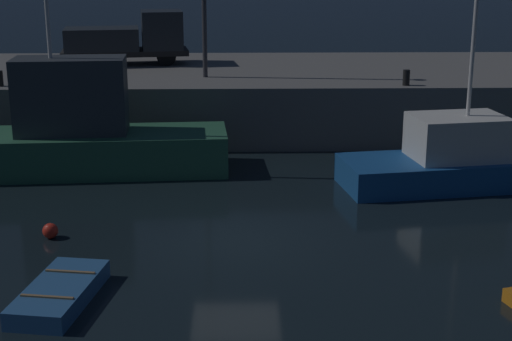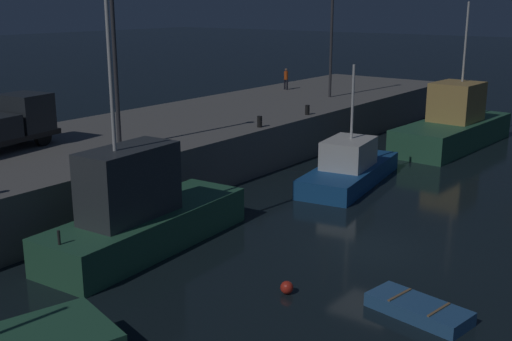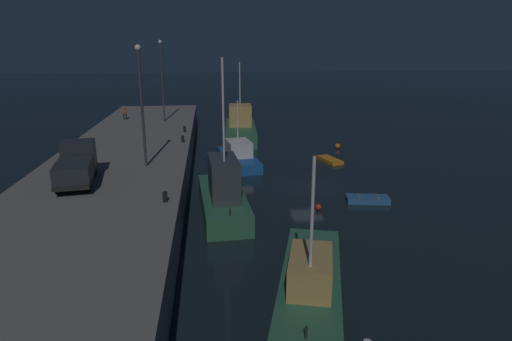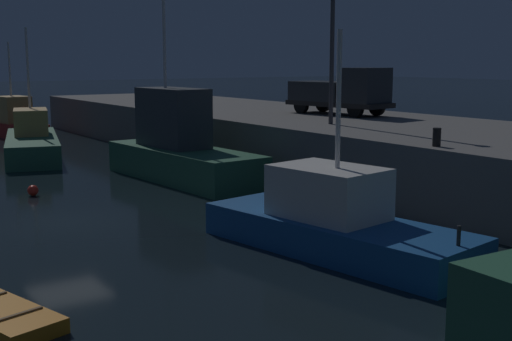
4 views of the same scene
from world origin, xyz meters
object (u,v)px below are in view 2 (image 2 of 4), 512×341
at_px(fishing_trawler_green, 349,168).
at_px(mooring_buoy_mid, 287,288).
at_px(fishing_boat_blue, 454,126).
at_px(lamp_post_west, 114,39).
at_px(fishing_trawler_red, 142,214).
at_px(utility_truck, 1,125).
at_px(lamp_post_east, 332,22).
at_px(dockworker, 286,78).
at_px(bollard_west, 307,110).
at_px(bollard_central, 260,122).
at_px(rowboat_white_mid, 418,309).

xyz_separation_m(fishing_trawler_green, mooring_buoy_mid, (-12.93, -4.83, -0.64)).
xyz_separation_m(fishing_boat_blue, lamp_post_west, (-21.13, 8.67, 6.29)).
distance_m(fishing_boat_blue, mooring_buoy_mid, 25.31).
bearing_deg(fishing_boat_blue, mooring_buoy_mid, -171.53).
distance_m(fishing_trawler_red, fishing_boat_blue, 25.27).
distance_m(lamp_post_west, utility_truck, 6.65).
xyz_separation_m(fishing_trawler_green, lamp_post_east, (11.51, 8.08, 7.07)).
height_order(fishing_trawler_red, dockworker, fishing_trawler_red).
distance_m(fishing_trawler_green, mooring_buoy_mid, 13.82).
relative_size(fishing_trawler_green, bollard_west, 14.48).
bearing_deg(utility_truck, lamp_post_west, -46.75).
bearing_deg(bollard_west, fishing_boat_blue, -38.95).
height_order(fishing_boat_blue, lamp_post_west, lamp_post_west).
height_order(utility_truck, bollard_central, utility_truck).
xyz_separation_m(lamp_post_west, bollard_west, (13.18, -2.25, -4.80)).
xyz_separation_m(utility_truck, bollard_west, (16.88, -6.18, -0.92)).
relative_size(fishing_boat_blue, fishing_trawler_green, 1.32).
xyz_separation_m(dockworker, bollard_west, (-8.82, -7.64, -0.65)).
bearing_deg(dockworker, fishing_trawler_red, -156.96).
bearing_deg(utility_truck, fishing_boat_blue, -26.92).
bearing_deg(lamp_post_east, bollard_central, -167.19).
bearing_deg(lamp_post_west, fishing_trawler_red, -125.04).
relative_size(mooring_buoy_mid, lamp_post_east, 0.05).
distance_m(lamp_post_east, dockworker, 6.74).
xyz_separation_m(fishing_boat_blue, dockworker, (0.87, 14.07, 2.14)).
bearing_deg(dockworker, bollard_central, -150.91).
xyz_separation_m(rowboat_white_mid, lamp_post_east, (23.26, 17.00, 7.71)).
xyz_separation_m(utility_truck, bollard_central, (11.85, -6.24, -0.90)).
bearing_deg(utility_truck, bollard_west, -20.10).
bearing_deg(dockworker, rowboat_white_mid, -138.46).
bearing_deg(lamp_post_west, utility_truck, 133.25).
bearing_deg(fishing_boat_blue, rowboat_white_mid, -161.85).
height_order(rowboat_white_mid, utility_truck, utility_truck).
xyz_separation_m(lamp_post_west, lamp_post_east, (20.56, 0.51, 0.27)).
bearing_deg(dockworker, fishing_boat_blue, -93.53).
relative_size(rowboat_white_mid, bollard_central, 5.29).
bearing_deg(utility_truck, bollard_central, -27.77).
height_order(fishing_trawler_green, mooring_buoy_mid, fishing_trawler_green).
relative_size(utility_truck, dockworker, 3.67).
bearing_deg(fishing_boat_blue, utility_truck, 153.08).
distance_m(fishing_boat_blue, dockworker, 14.26).
relative_size(mooring_buoy_mid, dockworker, 0.26).
xyz_separation_m(fishing_trawler_red, lamp_post_west, (3.95, 5.64, 6.24)).
bearing_deg(fishing_boat_blue, fishing_trawler_green, 174.77).
xyz_separation_m(fishing_trawler_red, bollard_west, (17.13, 3.39, 1.44)).
relative_size(lamp_post_east, dockworker, 5.59).
distance_m(fishing_trawler_red, utility_truck, 9.86).
height_order(lamp_post_west, lamp_post_east, lamp_post_east).
relative_size(rowboat_white_mid, utility_truck, 0.54).
height_order(mooring_buoy_mid, dockworker, dockworker).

